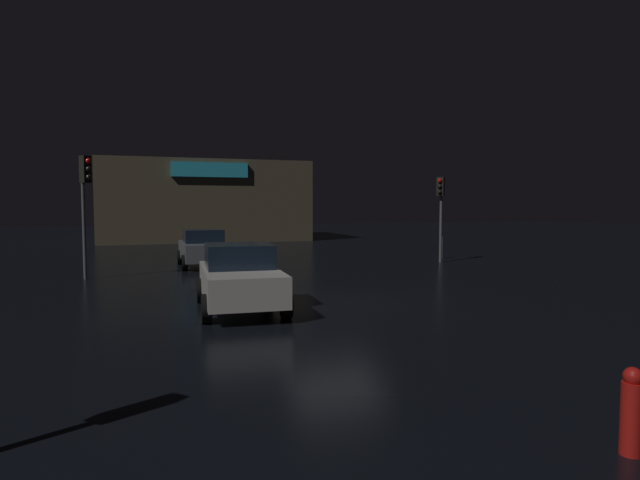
{
  "coord_description": "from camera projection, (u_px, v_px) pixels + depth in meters",
  "views": [
    {
      "loc": [
        -4.85,
        -13.33,
        2.64
      ],
      "look_at": [
        1.13,
        4.86,
        1.39
      ],
      "focal_mm": 29.6,
      "sensor_mm": 36.0,
      "label": 1
    }
  ],
  "objects": [
    {
      "name": "ground_plane",
      "position": [
        336.0,
        303.0,
        14.31
      ],
      "size": [
        120.0,
        120.0,
        0.0
      ],
      "primitive_type": "plane",
      "color": "black"
    },
    {
      "name": "store_building",
      "position": [
        203.0,
        201.0,
        41.61
      ],
      "size": [
        15.12,
        10.04,
        5.96
      ],
      "color": "brown",
      "rests_on": "ground"
    },
    {
      "name": "traffic_signal_main",
      "position": [
        85.0,
        188.0,
        18.69
      ],
      "size": [
        0.42,
        0.42,
        4.41
      ],
      "color": "#595B60",
      "rests_on": "ground"
    },
    {
      "name": "traffic_signal_opposite",
      "position": [
        441.0,
        200.0,
        24.36
      ],
      "size": [
        0.42,
        0.42,
        3.96
      ],
      "color": "#595B60",
      "rests_on": "ground"
    },
    {
      "name": "car_near",
      "position": [
        203.0,
        248.0,
        22.84
      ],
      "size": [
        2.07,
        3.84,
        1.62
      ],
      "color": "slate",
      "rests_on": "ground"
    },
    {
      "name": "car_far",
      "position": [
        240.0,
        277.0,
        13.36
      ],
      "size": [
        2.21,
        4.14,
        1.66
      ],
      "color": "silver",
      "rests_on": "ground"
    },
    {
      "name": "fire_hydrant",
      "position": [
        632.0,
        412.0,
        5.57
      ],
      "size": [
        0.22,
        0.22,
        0.95
      ],
      "color": "red",
      "rests_on": "ground"
    },
    {
      "name": "bollard_kerb_a",
      "position": [
        442.0,
        248.0,
        26.36
      ],
      "size": [
        0.13,
        0.13,
        1.1
      ],
      "primitive_type": "cylinder",
      "color": "#595B60",
      "rests_on": "ground"
    }
  ]
}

